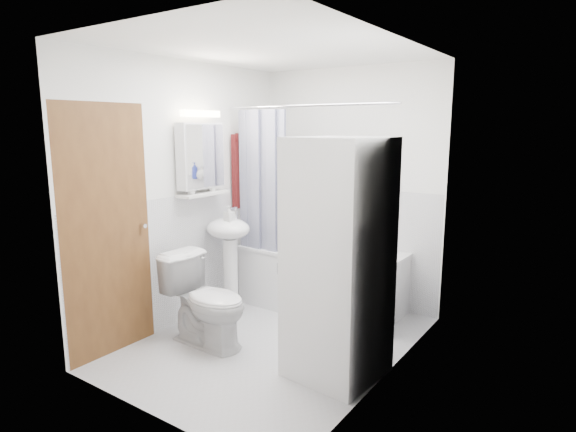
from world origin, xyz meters
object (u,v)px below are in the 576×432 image
Objects in this scene: washer_dryer at (338,260)px; sink at (229,244)px; bathtub at (322,276)px; toilet at (207,301)px.

sink is at bearing 168.13° from washer_dryer.
sink is 0.60× the size of washer_dryer.
bathtub is 0.91× the size of washer_dryer.
toilet is (-0.37, -1.26, 0.04)m from bathtub.
toilet is (0.30, -0.63, -0.33)m from sink.
washer_dryer is at bearing -54.83° from bathtub.
bathtub is 0.99m from sink.
toilet is at bearing -165.12° from washer_dryer.
bathtub is 1.42m from washer_dryer.
washer_dryer is 2.28× the size of toilet.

